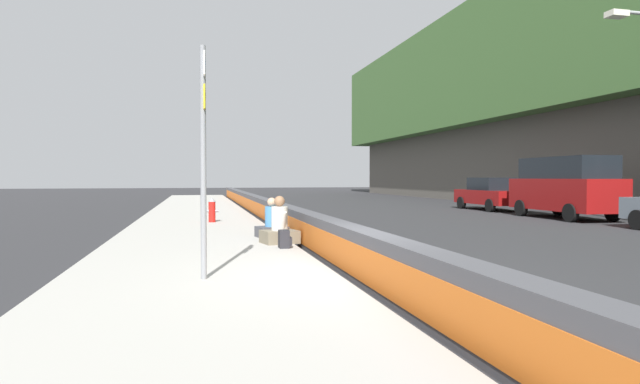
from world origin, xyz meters
name	(u,v)px	position (x,y,z in m)	size (l,w,h in m)	color
ground_plane	(368,284)	(0.00, 0.00, 0.00)	(160.00, 160.00, 0.00)	#2B2B2D
sidewalk_strip	(200,287)	(0.00, 2.65, 0.07)	(80.00, 4.40, 0.14)	#A8A59E
jersey_barrier	(368,258)	(0.00, 0.00, 0.42)	(76.00, 0.45, 0.85)	#47474C
route_sign_post	(203,145)	(0.28, 2.58, 2.21)	(0.44, 0.09, 3.60)	gray
fire_hydrant	(212,209)	(10.80, 2.17, 0.59)	(0.26, 0.46, 0.88)	red
seated_person_foreground	(280,228)	(4.42, 0.76, 0.49)	(0.84, 0.94, 1.13)	#706651
seated_person_middle	(272,225)	(5.72, 0.77, 0.47)	(0.79, 0.87, 1.04)	#424247
backpack	(284,239)	(3.54, 0.79, 0.33)	(0.32, 0.28, 0.40)	#232328
parked_car_third	(565,186)	(10.85, -12.21, 1.35)	(5.15, 2.20, 2.56)	maroon
parked_car_fourth	(490,194)	(16.69, -12.31, 0.86)	(4.51, 1.96, 1.71)	maroon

